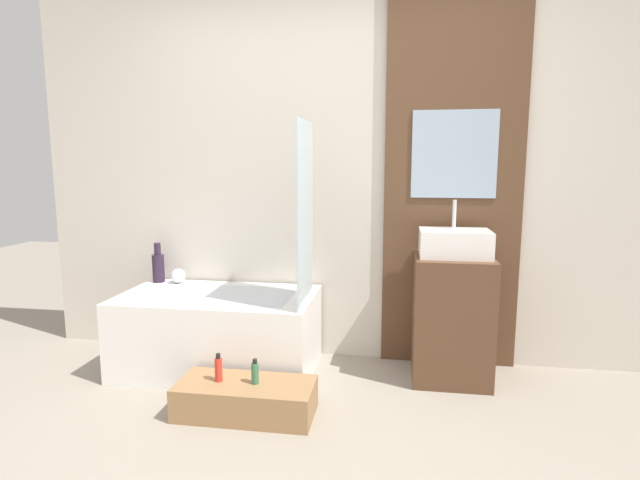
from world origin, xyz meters
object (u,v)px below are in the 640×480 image
sink (455,243)px  vase_tall_dark (158,266)px  bathtub (219,332)px  wooden_step_bench (246,398)px  bottle_soap_secondary (255,373)px  vase_round_light (178,276)px  bottle_soap_primary (219,369)px

sink → vase_tall_dark: (-2.06, 0.16, -0.24)m
bathtub → wooden_step_bench: (0.36, -0.57, -0.17)m
wooden_step_bench → bottle_soap_secondary: bottle_soap_secondary is taller
sink → bottle_soap_secondary: (-1.10, -0.67, -0.63)m
vase_round_light → bottle_soap_secondary: 1.20m
bottle_soap_primary → wooden_step_bench: bearing=0.0°
sink → bottle_soap_primary: 1.60m
wooden_step_bench → bottle_soap_primary: 0.22m
bottle_soap_primary → vase_tall_dark: bearing=132.1°
vase_tall_dark → vase_round_light: (0.15, -0.01, -0.06)m
bathtub → vase_round_light: vase_round_light is taller
wooden_step_bench → vase_round_light: (-0.75, 0.82, 0.48)m
wooden_step_bench → vase_tall_dark: 1.34m
sink → bottle_soap_primary: size_ratio=2.73×
sink → vase_tall_dark: size_ratio=1.50×
wooden_step_bench → bathtub: bearing=122.4°
wooden_step_bench → vase_tall_dark: size_ratio=2.63×
sink → vase_round_light: bearing=175.5°
wooden_step_bench → vase_tall_dark: (-0.90, 0.83, 0.54)m
wooden_step_bench → bottle_soap_secondary: 0.16m
vase_round_light → bottle_soap_secondary: size_ratio=0.75×
vase_round_light → bottle_soap_secondary: (0.81, -0.82, -0.32)m
wooden_step_bench → bottle_soap_secondary: size_ratio=5.42×
bottle_soap_secondary → bottle_soap_primary: bearing=180.0°
wooden_step_bench → vase_round_light: vase_round_light is taller
bathtub → sink: bearing=4.1°
vase_tall_dark → bottle_soap_secondary: bearing=-40.9°
vase_round_light → bottle_soap_secondary: bearing=-45.6°
wooden_step_bench → vase_round_light: size_ratio=7.27×
wooden_step_bench → bottle_soap_primary: size_ratio=4.78×
bathtub → sink: (1.52, 0.11, 0.62)m
vase_round_light → bathtub: bearing=-33.3°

